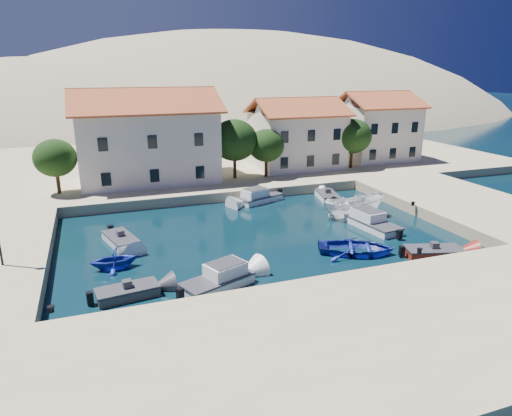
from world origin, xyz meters
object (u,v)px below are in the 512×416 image
at_px(building_left, 147,134).
at_px(cabin_cruiser_east, 373,223).
at_px(cabin_cruiser_south, 217,280).
at_px(building_mid, 297,132).
at_px(rowboat_south, 356,253).
at_px(building_right, 376,125).
at_px(boat_east, 354,217).

xyz_separation_m(building_left, cabin_cruiser_east, (15.56, -19.58, -5.46)).
bearing_deg(cabin_cruiser_south, cabin_cruiser_east, 0.21).
distance_m(building_mid, rowboat_south, 26.13).
relative_size(building_mid, building_right, 1.11).
bearing_deg(rowboat_south, building_left, 52.55).
bearing_deg(cabin_cruiser_east, building_left, 31.12).
xyz_separation_m(rowboat_south, cabin_cruiser_east, (4.16, 4.16, 0.48)).
xyz_separation_m(building_left, building_right, (30.00, 2.00, -0.46)).
height_order(building_left, boat_east, building_left).
distance_m(building_left, cabin_cruiser_south, 26.10).
xyz_separation_m(cabin_cruiser_south, cabin_cruiser_east, (14.85, 5.94, -0.00)).
height_order(cabin_cruiser_east, boat_east, cabin_cruiser_east).
bearing_deg(rowboat_south, building_mid, 11.95).
bearing_deg(building_right, rowboat_south, -125.85).
height_order(building_mid, rowboat_south, building_mid).
height_order(building_mid, building_right, building_right).
bearing_deg(building_mid, boat_east, -97.63).
distance_m(building_left, rowboat_south, 26.99).
distance_m(rowboat_south, cabin_cruiser_east, 5.90).
xyz_separation_m(building_left, boat_east, (15.66, -16.50, -5.94)).
bearing_deg(rowboat_south, cabin_cruiser_south, 126.34).
bearing_deg(rowboat_south, boat_east, -3.56).
bearing_deg(cabin_cruiser_south, building_right, 21.64).
relative_size(building_left, building_mid, 1.40).
relative_size(rowboat_south, boat_east, 0.95).
relative_size(building_mid, cabin_cruiser_south, 2.16).
bearing_deg(cabin_cruiser_east, building_right, -41.14).
relative_size(cabin_cruiser_east, boat_east, 0.94).
relative_size(cabin_cruiser_south, boat_east, 0.85).
bearing_deg(building_left, rowboat_south, -64.34).
xyz_separation_m(building_right, boat_east, (-14.34, -18.50, -5.47)).
bearing_deg(boat_east, building_mid, -5.10).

